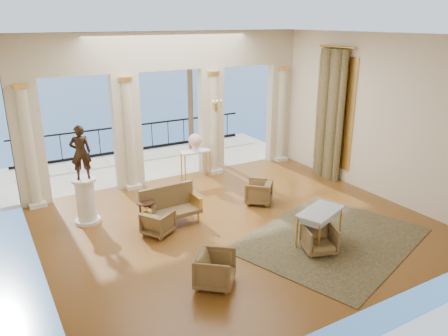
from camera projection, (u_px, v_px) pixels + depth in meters
floor at (236, 224)px, 10.84m from camera, size 9.00×9.00×0.00m
room_walls at (266, 119)px, 8.99m from camera, size 9.00×9.00×9.00m
arcade at (170, 98)px, 13.13m from camera, size 9.00×0.56×4.50m
terrace at (151, 163)px, 15.60m from camera, size 10.00×3.60×0.10m
balustrade at (135, 140)px, 16.76m from camera, size 9.00×0.06×1.03m
palm_tree at (189, 40)px, 15.87m from camera, size 2.00×2.00×4.50m
sea at (14, 100)px, 61.89m from camera, size 160.00×160.00×0.00m
curtain at (330, 115)px, 13.45m from camera, size 0.33×1.40×4.09m
window_frame at (334, 112)px, 13.51m from camera, size 0.04×1.60×3.40m
wall_sconce at (216, 107)px, 13.65m from camera, size 0.30×0.11×0.33m
rug at (332, 239)px, 10.06m from camera, size 4.88×4.31×0.02m
armchair_a at (215, 268)px, 8.24m from camera, size 0.97×0.97×0.73m
armchair_b at (319, 238)px, 9.44m from camera, size 0.82×0.80×0.68m
armchair_c at (259, 191)px, 11.98m from camera, size 0.93×0.93×0.70m
armchair_d at (158, 221)px, 10.25m from camera, size 0.83×0.85×0.65m
settee at (170, 206)px, 10.73m from camera, size 1.44×0.65×0.95m
game_table at (320, 214)px, 9.70m from camera, size 1.32×1.01×0.80m
pedestal at (86, 201)px, 10.77m from camera, size 0.63×0.63×1.16m
statue at (81, 152)px, 10.36m from camera, size 0.52×0.38×1.33m
console_table at (195, 156)px, 13.68m from camera, size 0.98×0.40×0.92m
urn at (195, 141)px, 13.53m from camera, size 0.41×0.41×0.55m
side_table at (145, 206)px, 10.44m from camera, size 0.42×0.42×0.69m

